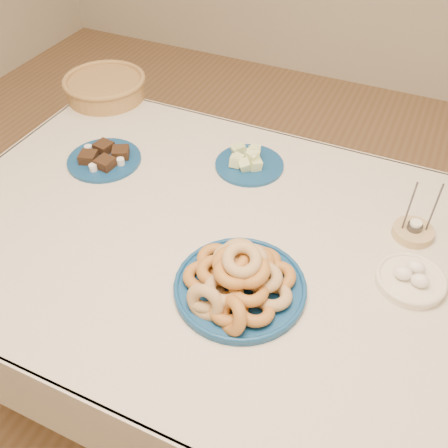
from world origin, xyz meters
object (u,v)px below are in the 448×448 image
at_px(dining_table, 231,265).
at_px(egg_bowl, 411,279).
at_px(melon_plate, 248,161).
at_px(brownie_plate, 104,158).
at_px(donut_platter, 239,281).
at_px(wicker_basket, 105,86).
at_px(candle_holder, 413,231).

xyz_separation_m(dining_table, egg_bowl, (0.47, 0.04, 0.12)).
height_order(melon_plate, brownie_plate, melon_plate).
relative_size(donut_platter, wicker_basket, 1.01).
bearing_deg(candle_holder, brownie_plate, -176.07).
height_order(dining_table, egg_bowl, egg_bowl).
height_order(brownie_plate, egg_bowl, egg_bowl).
relative_size(dining_table, wicker_basket, 4.35).
relative_size(dining_table, brownie_plate, 6.62).
bearing_deg(candle_holder, wicker_basket, 166.52).
bearing_deg(donut_platter, dining_table, 119.37).
distance_m(melon_plate, wicker_basket, 0.69).
bearing_deg(donut_platter, candle_holder, 46.88).
xyz_separation_m(dining_table, wicker_basket, (-0.75, 0.51, 0.15)).
relative_size(melon_plate, candle_holder, 1.21).
distance_m(melon_plate, candle_holder, 0.54).
bearing_deg(wicker_basket, melon_plate, -15.23).
bearing_deg(melon_plate, donut_platter, -69.90).
distance_m(wicker_basket, candle_holder, 1.23).
distance_m(dining_table, brownie_plate, 0.55).
bearing_deg(dining_table, melon_plate, 105.11).
height_order(brownie_plate, wicker_basket, wicker_basket).
relative_size(brownie_plate, candle_holder, 1.41).
bearing_deg(candle_holder, melon_plate, 168.75).
xyz_separation_m(donut_platter, brownie_plate, (-0.61, 0.31, -0.03)).
bearing_deg(wicker_basket, egg_bowl, -20.90).
bearing_deg(dining_table, egg_bowl, 5.03).
relative_size(wicker_basket, egg_bowl, 2.15).
distance_m(melon_plate, brownie_plate, 0.46).
bearing_deg(melon_plate, brownie_plate, -158.26).
bearing_deg(egg_bowl, dining_table, -174.97).
xyz_separation_m(donut_platter, egg_bowl, (0.38, 0.20, -0.02)).
bearing_deg(donut_platter, egg_bowl, 27.93).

